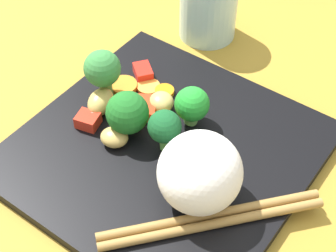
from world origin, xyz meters
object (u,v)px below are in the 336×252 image
Objects in this scene: square_plate at (165,151)px; broccoli_floret_2 at (127,113)px; carrot_slice_2 at (124,86)px; rice_mound at (200,172)px; drinking_glass at (209,5)px; chopstick_pair at (212,220)px.

broccoli_floret_2 reaches higher than square_plate.
broccoli_floret_2 is at bearing -44.17° from carrot_slice_2.
carrot_slice_2 is at bearing 135.83° from broccoli_floret_2.
drinking_glass reaches higher than rice_mound.
square_plate is 3.49× the size of rice_mound.
broccoli_floret_2 is at bearing 168.54° from rice_mound.
rice_mound is 0.92× the size of drinking_glass.
broccoli_floret_2 is 1.71× the size of carrot_slice_2.
carrot_slice_2 is at bearing 155.74° from rice_mound.
drinking_glass reaches higher than broccoli_floret_2.
rice_mound is (6.42, -2.91, 4.35)cm from square_plate.
square_plate is 10.31cm from carrot_slice_2.
rice_mound is at bearing -56.50° from drinking_glass.
drinking_glass is at bearing 74.70° from chopstick_pair.
drinking_glass reaches higher than square_plate.
carrot_slice_2 is 0.35× the size of drinking_glass.
broccoli_floret_2 is (-4.28, -0.74, 3.61)cm from square_plate.
square_plate is at bearing 9.86° from broccoli_floret_2.
broccoli_floret_2 is 0.30× the size of chopstick_pair.
rice_mound is 27.54cm from drinking_glass.
broccoli_floret_2 is 0.60× the size of drinking_glass.
carrot_slice_2 reaches higher than square_plate.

